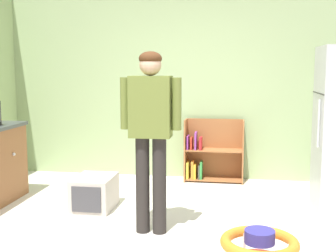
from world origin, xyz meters
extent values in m
plane|color=silver|center=(0.00, 0.00, 0.00)|extent=(12.00, 12.00, 0.00)
cube|color=#9EB97F|center=(0.00, 2.33, 1.35)|extent=(5.20, 0.06, 2.70)
sphere|color=silver|center=(-1.89, 0.83, 0.56)|extent=(0.04, 0.04, 0.04)
cylinder|color=silver|center=(1.50, 0.89, 0.98)|extent=(0.02, 0.02, 0.50)
cube|color=#333333|center=(1.51, 1.06, 1.28)|extent=(0.01, 0.67, 0.01)
cube|color=#A56638|center=(-0.04, 2.11, 0.42)|extent=(0.02, 0.28, 0.85)
cube|color=#A56638|center=(0.74, 2.11, 0.42)|extent=(0.02, 0.28, 0.85)
cube|color=#9D6035|center=(0.35, 2.24, 0.42)|extent=(0.80, 0.02, 0.85)
cube|color=#A56638|center=(0.35, 2.11, 0.03)|extent=(0.76, 0.24, 0.02)
cube|color=#A56638|center=(0.35, 2.11, 0.43)|extent=(0.76, 0.24, 0.02)
cube|color=gold|center=(0.00, 2.08, 0.15)|extent=(0.03, 0.17, 0.22)
cube|color=#88378E|center=(0.00, 2.08, 0.54)|extent=(0.02, 0.17, 0.19)
cube|color=orange|center=(0.07, 2.08, 0.16)|extent=(0.03, 0.17, 0.24)
cube|color=#B52E1E|center=(0.05, 2.08, 0.53)|extent=(0.03, 0.17, 0.16)
cube|color=gold|center=(0.10, 2.08, 0.14)|extent=(0.03, 0.17, 0.19)
cube|color=purple|center=(0.11, 2.08, 0.56)|extent=(0.02, 0.17, 0.24)
cube|color=#424738|center=(0.16, 2.08, 0.13)|extent=(0.02, 0.17, 0.18)
cube|color=#AE2127|center=(0.17, 2.08, 0.53)|extent=(0.03, 0.17, 0.17)
cube|color=green|center=(0.18, 2.08, 0.16)|extent=(0.03, 0.17, 0.23)
cylinder|color=#292523|center=(-0.21, 0.11, 0.46)|extent=(0.13, 0.13, 0.92)
cylinder|color=#292523|center=(-0.05, 0.11, 0.46)|extent=(0.13, 0.13, 0.92)
cube|color=olive|center=(-0.13, 0.11, 1.20)|extent=(0.38, 0.22, 0.56)
cylinder|color=olive|center=(-0.37, 0.11, 1.23)|extent=(0.09, 0.09, 0.48)
cylinder|color=olive|center=(0.11, 0.11, 1.23)|extent=(0.09, 0.09, 0.48)
sphere|color=#D3A987|center=(-0.13, 0.11, 1.58)|extent=(0.20, 0.20, 0.20)
ellipsoid|color=#4A2B15|center=(-0.13, 0.11, 1.63)|extent=(0.21, 0.21, 0.13)
torus|color=orange|center=(0.85, -0.55, 0.22)|extent=(0.60, 0.60, 0.08)
cylinder|color=#37338D|center=(0.85, -0.55, 0.27)|extent=(0.23, 0.23, 0.10)
cylinder|color=silver|center=(0.74, -0.36, 0.13)|extent=(0.02, 0.02, 0.18)
cube|color=beige|center=(-0.89, 0.72, 0.18)|extent=(0.42, 0.54, 0.36)
cube|color=#424247|center=(-0.89, 0.44, 0.18)|extent=(0.32, 0.01, 0.27)
camera|label=1|loc=(0.66, -3.88, 1.55)|focal=47.54mm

